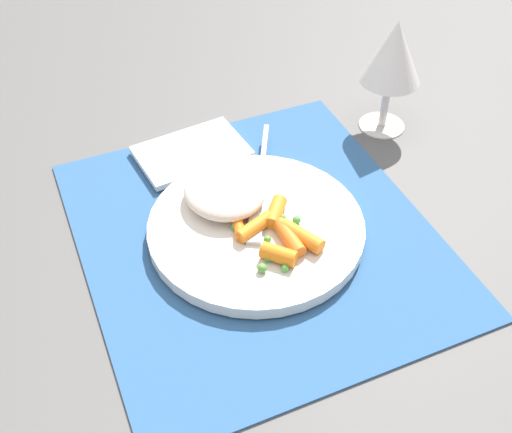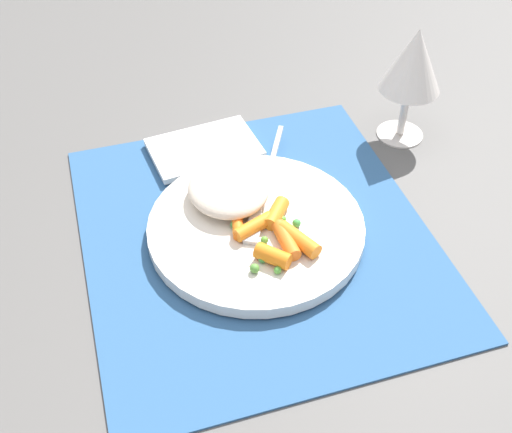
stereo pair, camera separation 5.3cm
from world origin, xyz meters
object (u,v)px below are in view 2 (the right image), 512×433
at_px(plate, 256,228).
at_px(carrot_portion, 275,235).
at_px(fork, 264,192).
at_px(napkin, 204,148).
at_px(rice_mound, 229,189).
at_px(wine_glass, 413,63).

bearing_deg(plate, carrot_portion, 21.41).
distance_m(plate, fork, 0.05).
bearing_deg(napkin, fork, 20.36).
relative_size(plate, rice_mound, 2.43).
bearing_deg(rice_mound, plate, 20.52).
relative_size(wine_glass, napkin, 1.14).
xyz_separation_m(carrot_portion, wine_glass, (-0.16, 0.23, 0.08)).
height_order(fork, wine_glass, wine_glass).
distance_m(wine_glass, napkin, 0.28).
xyz_separation_m(carrot_portion, napkin, (-0.19, -0.03, -0.02)).
height_order(carrot_portion, napkin, carrot_portion).
bearing_deg(carrot_portion, fork, 171.82).
bearing_deg(rice_mound, napkin, -178.64).
distance_m(plate, napkin, 0.16).
relative_size(plate, napkin, 1.78).
xyz_separation_m(rice_mound, wine_glass, (-0.08, 0.26, 0.07)).
bearing_deg(wine_glass, napkin, -97.58).
bearing_deg(fork, plate, -27.50).
height_order(plate, wine_glass, wine_glass).
relative_size(rice_mound, napkin, 0.73).
distance_m(carrot_portion, napkin, 0.19).
xyz_separation_m(plate, napkin, (-0.16, -0.02, -0.00)).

